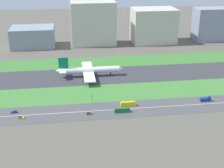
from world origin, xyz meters
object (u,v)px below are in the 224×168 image
Objects in this scene: car_1 at (21,118)px; hangar_building at (93,23)px; car_2 at (14,112)px; truck_0 at (206,99)px; airliner at (88,70)px; fuel_tank_west at (87,31)px; office_tower at (154,26)px; bus_0 at (122,110)px; terminal_building at (33,37)px; bus_1 at (128,104)px; cargo_warehouse at (216,24)px; traffic_light at (92,99)px; car_0 at (89,113)px.

car_1 is 205.62m from hangar_building.
car_2 is 149.39m from truck_0.
airliner reaches higher than fuel_tank_west.
office_tower is 2.83× the size of fuel_tank_west.
bus_0 reaches higher than car_2.
terminal_building is at bearing 118.37° from airliner.
car_2 is 0.52× the size of truck_0.
office_tower is (66.97, 182.00, 20.16)m from bus_1.
cargo_warehouse is at bearing -140.42° from car_1.
terminal_building reaches higher than airliner.
car_1 is at bearing -87.81° from terminal_building.
bus_1 is 1.38× the size of truck_0.
traffic_light reaches higher than bus_1.
car_1 is 80.76m from bus_1.
traffic_light reaches higher than car_2.
airliner is at bearing -93.31° from fuel_tank_west.
traffic_light is 0.13× the size of office_tower.
car_0 is (49.07, 0.00, 0.00)m from car_1.
hangar_building is at bearing -88.47° from bus_0.
car_1 is 143.84m from truck_0.
office_tower is 96.15m from fuel_tank_west.
bus_1 is 28.43m from traffic_light.
bus_1 is 63.35m from truck_0.
airliner is 7.74× the size of truck_0.
airliner reaches higher than car_0.
car_2 is 300.41m from cargo_warehouse.
bus_1 is at bearing -16.39° from traffic_light.
hangar_building is (74.67, 182.00, 26.20)m from car_2.
car_0 is at bearing -117.05° from office_tower.
airliner is 1.14× the size of cargo_warehouse.
office_tower is (147.11, 192.00, 21.05)m from car_1.
fuel_tank_west is (9.20, 159.00, 1.16)m from airliner.
fuel_tank_west is at bearing 96.82° from hangar_building.
office_tower is at bearing 180.00° from cargo_warehouse.
traffic_light is at bearing -135.85° from cargo_warehouse.
bus_0 is 0.20× the size of cargo_warehouse.
truck_0 is (143.49, 10.00, 0.75)m from car_1.
traffic_light is at bearing 174.95° from truck_0.
cargo_warehouse reaches higher than truck_0.
traffic_light reaches higher than car_0.
bus_0 is 70.30m from truck_0.
car_2 is at bearing -130.05° from office_tower.
terminal_building reaches higher than bus_0.
office_tower is (94.15, 174.01, 17.69)m from traffic_light.
cargo_warehouse reaches higher than traffic_light.
truck_0 is at bearing -70.57° from fuel_tank_west.
traffic_light is (52.97, 17.99, 3.37)m from car_1.
car_1 is 0.38× the size of bus_1.
bus_0 is 2.64× the size of car_0.
cargo_warehouse is (88.73, 182.00, 19.88)m from truck_0.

